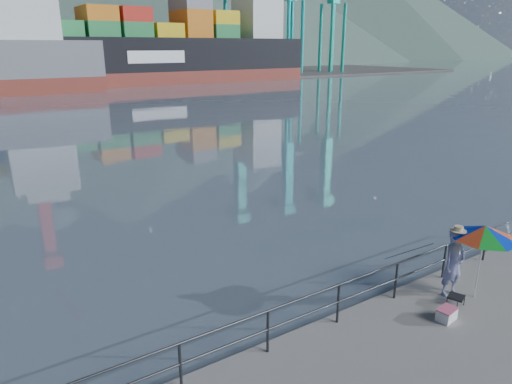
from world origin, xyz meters
TOP-DOWN VIEW (x-y plane):
  - far_dock at (10.00, 93.00)m, footprint 200.00×40.00m
  - guardrail at (0.00, 1.70)m, footprint 22.00×0.06m
  - container_stacks at (34.67, 93.85)m, footprint 58.00×8.40m
  - fisherman at (4.35, 1.02)m, footprint 0.70×0.51m
  - beach_umbrella at (4.80, 0.59)m, footprint 2.16×2.16m
  - folding_stool at (4.04, 0.64)m, footprint 0.47×0.47m
  - cooler_bag at (3.25, 0.34)m, footprint 0.52×0.39m
  - fishing_rod at (3.94, 2.14)m, footprint 0.19×1.64m
  - container_ship at (25.58, 75.73)m, footprint 61.65×10.28m

SIDE VIEW (x-z plane):
  - far_dock at x=10.00m, z-range -0.20..0.20m
  - fishing_rod at x=3.94m, z-range -0.58..0.58m
  - folding_stool at x=4.04m, z-range 0.01..0.25m
  - cooler_bag at x=3.25m, z-range 0.00..0.28m
  - guardrail at x=0.00m, z-range 0.01..1.03m
  - fisherman at x=4.35m, z-range 0.00..1.79m
  - beach_umbrella at x=4.80m, z-range 0.83..2.83m
  - container_stacks at x=34.67m, z-range -0.87..6.93m
  - container_ship at x=25.58m, z-range -3.23..14.87m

